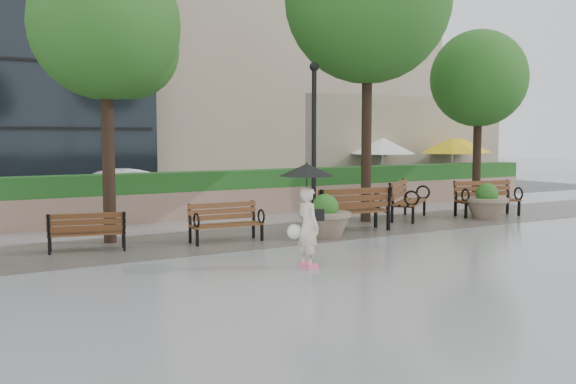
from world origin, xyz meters
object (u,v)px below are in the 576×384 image
bench_1 (226,231)px  pedestrian (307,205)px  bench_4 (487,206)px  planter_right (487,205)px  bench_3 (409,208)px  car_right (137,189)px  planter_left (325,220)px  lamppost (314,157)px  bench_2 (349,219)px  bench_0 (87,240)px

bench_1 → pedestrian: (0.08, -3.24, 0.89)m
bench_1 → bench_4: (8.70, 0.27, 0.05)m
planter_right → pedestrian: (-8.20, -3.15, 0.74)m
bench_3 → car_right: 8.74m
planter_left → lamppost: bearing=69.5°
bench_2 → car_right: car_right is taller
bench_3 → lamppost: bearing=147.3°
bench_3 → bench_4: 2.57m
bench_1 → bench_3: bench_3 is taller
bench_2 → bench_1: bearing=3.3°
lamppost → bench_0: bearing=-178.1°
bench_4 → planter_left: bench_4 is taller
bench_3 → pedestrian: size_ratio=1.11×
bench_1 → planter_left: planter_left is taller
bench_2 → planter_left: (-1.01, -0.42, 0.07)m
lamppost → car_right: (-2.43, 6.77, -1.21)m
bench_3 → planter_left: (-3.90, -1.47, 0.08)m
pedestrian → lamppost: bearing=-36.6°
bench_0 → bench_4: 11.67m
bench_3 → planter_right: 2.30m
bench_3 → bench_4: (2.49, -0.66, -0.02)m
bench_0 → lamppost: (5.71, 0.19, 1.62)m
bench_1 → pedestrian: 3.36m
planter_right → lamppost: 5.77m
bench_2 → planter_right: bench_2 is taller
bench_2 → planter_left: 1.10m
bench_0 → bench_4: (11.67, -0.14, 0.06)m
lamppost → bench_1: bearing=-167.6°
planter_right → pedestrian: 8.82m
bench_1 → lamppost: size_ratio=0.40×
planter_right → planter_left: bearing=-175.6°
pedestrian → planter_left: bearing=-41.5°
pedestrian → bench_0: bearing=38.1°
bench_2 → planter_right: 4.95m
bench_2 → pedestrian: size_ratio=1.13×
bench_4 → lamppost: 6.17m
bench_3 → planter_left: bench_3 is taller
planter_left → car_right: size_ratio=0.31×
planter_left → bench_2: bearing=22.3°
bench_3 → planter_left: size_ratio=1.71×
bench_4 → planter_left: (-6.38, -0.81, 0.09)m
bench_0 → bench_1: size_ratio=0.98×
bench_4 → planter_right: bearing=-127.4°
lamppost → car_right: lamppost is taller
lamppost → pedestrian: (-2.66, -3.84, -0.72)m
bench_2 → car_right: size_ratio=0.53×
bench_0 → planter_left: 5.37m
bench_1 → bench_2: bearing=0.8°
lamppost → pedestrian: bearing=-124.7°
bench_0 → bench_4: size_ratio=0.80×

